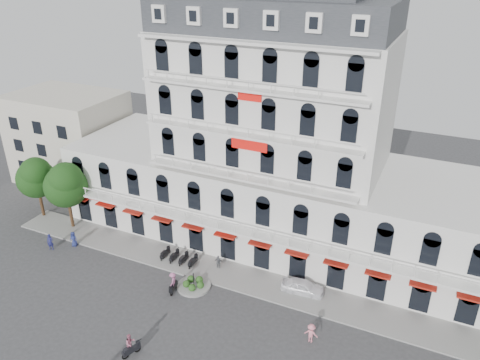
# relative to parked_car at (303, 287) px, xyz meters

# --- Properties ---
(ground) EXTENTS (120.00, 120.00, 0.00)m
(ground) POSITION_rel_parked_car_xyz_m (-6.58, -9.50, -0.68)
(ground) COLOR #38383A
(ground) RESTS_ON ground
(sidewalk) EXTENTS (53.00, 4.00, 0.16)m
(sidewalk) POSITION_rel_parked_car_xyz_m (-6.58, -0.50, -0.60)
(sidewalk) COLOR gray
(sidewalk) RESTS_ON ground
(main_building) EXTENTS (45.00, 15.00, 25.80)m
(main_building) POSITION_rel_parked_car_xyz_m (-6.58, 8.50, 9.28)
(main_building) COLOR silver
(main_building) RESTS_ON ground
(flank_building_west) EXTENTS (14.00, 10.00, 12.00)m
(flank_building_west) POSITION_rel_parked_car_xyz_m (-36.58, 10.50, 5.32)
(flank_building_west) COLOR beige
(flank_building_west) RESTS_ON ground
(traffic_island) EXTENTS (3.20, 3.20, 1.60)m
(traffic_island) POSITION_rel_parked_car_xyz_m (-9.58, -3.50, -0.43)
(traffic_island) COLOR gray
(traffic_island) RESTS_ON ground
(parked_scooter_row) EXTENTS (4.40, 1.80, 1.10)m
(parked_scooter_row) POSITION_rel_parked_car_xyz_m (-12.93, -0.70, -0.68)
(parked_scooter_row) COLOR black
(parked_scooter_row) RESTS_ON ground
(tree_west_outer) EXTENTS (4.50, 4.48, 7.76)m
(tree_west_outer) POSITION_rel_parked_car_xyz_m (-32.53, 0.48, 4.67)
(tree_west_outer) COLOR #382314
(tree_west_outer) RESTS_ON ground
(tree_west_inner) EXTENTS (4.76, 4.76, 8.25)m
(tree_west_inner) POSITION_rel_parked_car_xyz_m (-27.53, -0.02, 5.00)
(tree_west_inner) COLOR #382314
(tree_west_inner) RESTS_ON ground
(parked_car) EXTENTS (4.14, 1.98, 1.37)m
(parked_car) POSITION_rel_parked_car_xyz_m (0.00, 0.00, 0.00)
(parked_car) COLOR white
(parked_car) RESTS_ON ground
(rider_southwest) EXTENTS (0.91, 1.61, 2.11)m
(rider_southwest) POSITION_rel_parked_car_xyz_m (-9.85, -12.81, 0.39)
(rider_southwest) COLOR black
(rider_southwest) RESTS_ON ground
(rider_center) EXTENTS (0.82, 1.69, 2.12)m
(rider_center) POSITION_rel_parked_car_xyz_m (-10.96, -4.88, 0.43)
(rider_center) COLOR black
(rider_center) RESTS_ON ground
(pedestrian_left) EXTENTS (0.94, 0.71, 1.73)m
(pedestrian_left) POSITION_rel_parked_car_xyz_m (-24.72, -2.88, 0.18)
(pedestrian_left) COLOR navy
(pedestrian_left) RESTS_ON ground
(pedestrian_mid) EXTENTS (0.95, 0.52, 1.54)m
(pedestrian_mid) POSITION_rel_parked_car_xyz_m (-8.76, 0.00, 0.09)
(pedestrian_mid) COLOR slate
(pedestrian_mid) RESTS_ON ground
(pedestrian_right) EXTENTS (1.14, 0.67, 1.73)m
(pedestrian_right) POSITION_rel_parked_car_xyz_m (2.47, -5.53, 0.18)
(pedestrian_right) COLOR pink
(pedestrian_right) RESTS_ON ground
(pedestrian_far) EXTENTS (0.79, 0.67, 1.85)m
(pedestrian_far) POSITION_rel_parked_car_xyz_m (-26.48, -4.42, 0.24)
(pedestrian_far) COLOR navy
(pedestrian_far) RESTS_ON ground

